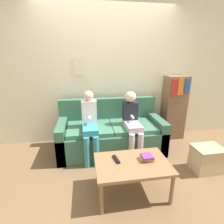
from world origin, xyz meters
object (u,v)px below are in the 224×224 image
at_px(couch, 111,134).
at_px(bookshelf, 174,107).
at_px(tv_remote, 116,159).
at_px(person_right, 132,120).
at_px(person_left, 90,123).
at_px(coffee_table, 132,166).
at_px(storage_box, 207,159).

distance_m(couch, bookshelf, 1.41).
bearing_deg(couch, tv_remote, -95.16).
bearing_deg(bookshelf, couch, -167.15).
bearing_deg(person_right, couch, 147.99).
height_order(person_left, bookshelf, bookshelf).
bearing_deg(tv_remote, bookshelf, 31.45).
height_order(couch, coffee_table, couch).
bearing_deg(bookshelf, tv_remote, -137.18).
bearing_deg(storage_box, person_left, 158.91).
bearing_deg(couch, storage_box, -33.10).
distance_m(couch, person_left, 0.53).
bearing_deg(person_left, bookshelf, 16.59).
relative_size(couch, person_left, 1.63).
distance_m(coffee_table, storage_box, 1.25).
bearing_deg(bookshelf, coffee_table, -131.59).
distance_m(couch, tv_remote, 1.03).
xyz_separation_m(person_left, tv_remote, (0.28, -0.81, -0.18)).
xyz_separation_m(coffee_table, storage_box, (1.21, 0.25, -0.19)).
bearing_deg(person_left, person_right, 0.09).
xyz_separation_m(couch, storage_box, (1.29, -0.84, -0.10)).
bearing_deg(storage_box, tv_remote, -172.95).
distance_m(person_left, storage_box, 1.83).
xyz_separation_m(tv_remote, storage_box, (1.39, 0.17, -0.25)).
bearing_deg(person_right, coffee_table, -104.69).
height_order(bookshelf, storage_box, bookshelf).
height_order(coffee_table, person_left, person_left).
bearing_deg(bookshelf, storage_box, -91.88).
xyz_separation_m(person_left, storage_box, (1.66, -0.64, -0.42)).
relative_size(coffee_table, tv_remote, 5.01).
bearing_deg(person_right, bookshelf, 26.60).
height_order(couch, tv_remote, couch).
bearing_deg(coffee_table, couch, 94.56).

